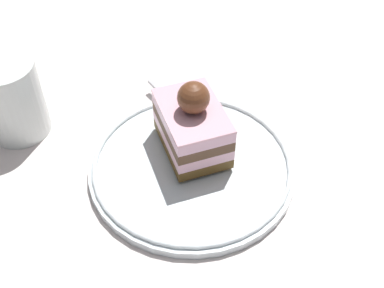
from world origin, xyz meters
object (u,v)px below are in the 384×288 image
at_px(dessert_plate, 192,165).
at_px(fork, 175,104).
at_px(cake_slice, 190,127).
at_px(drink_glass_near, 13,101).

bearing_deg(dessert_plate, fork, -124.90).
height_order(cake_slice, fork, cake_slice).
distance_m(cake_slice, drink_glass_near, 0.23).
height_order(fork, drink_glass_near, drink_glass_near).
bearing_deg(drink_glass_near, fork, 139.88).
relative_size(dessert_plate, drink_glass_near, 2.42).
xyz_separation_m(cake_slice, drink_glass_near, (0.11, -0.20, -0.00)).
xyz_separation_m(dessert_plate, drink_glass_near, (0.10, -0.22, 0.04)).
xyz_separation_m(fork, drink_glass_near, (0.16, -0.13, 0.03)).
distance_m(dessert_plate, fork, 0.10).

